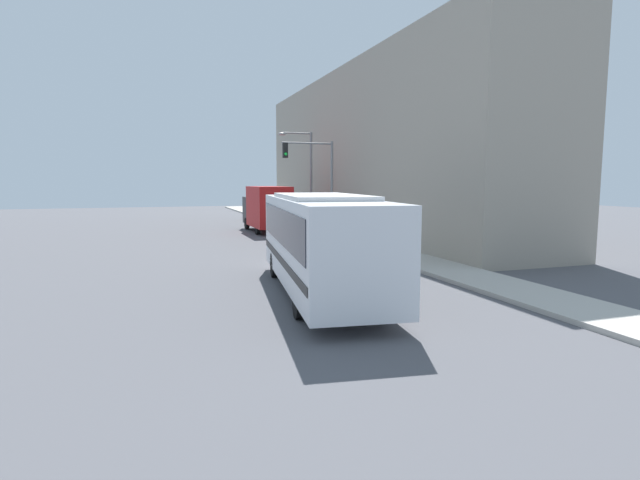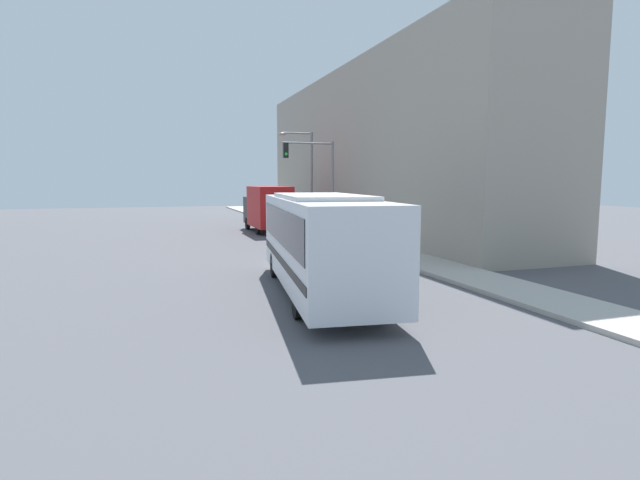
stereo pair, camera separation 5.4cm
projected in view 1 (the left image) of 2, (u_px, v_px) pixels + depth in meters
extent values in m
plane|color=#515156|center=(328.00, 290.00, 16.88)|extent=(120.00, 120.00, 0.00)
cube|color=#B7B2A8|center=(309.00, 229.00, 37.50)|extent=(2.42, 70.00, 0.15)
cube|color=#9E9384|center=(373.00, 153.00, 36.18)|extent=(6.00, 33.68, 11.36)
cube|color=silver|center=(321.00, 241.00, 16.04)|extent=(3.88, 10.35, 2.70)
cube|color=black|center=(321.00, 225.00, 15.99)|extent=(3.82, 9.55, 1.12)
cube|color=black|center=(321.00, 259.00, 16.11)|extent=(3.87, 9.95, 0.24)
cube|color=silver|center=(321.00, 197.00, 15.88)|extent=(3.08, 5.82, 0.16)
cylinder|color=black|center=(334.00, 263.00, 19.47)|extent=(0.40, 0.97, 0.94)
cylinder|color=black|center=(275.00, 265.00, 19.01)|extent=(0.40, 0.97, 0.94)
cylinder|color=black|center=(382.00, 297.00, 13.72)|extent=(0.40, 0.97, 0.94)
cylinder|color=black|center=(299.00, 301.00, 13.26)|extent=(0.40, 0.97, 0.94)
cube|color=#B21919|center=(269.00, 207.00, 35.34)|extent=(2.35, 4.81, 2.84)
cube|color=#262628|center=(259.00, 210.00, 38.53)|extent=(2.24, 1.87, 2.02)
cylinder|color=black|center=(247.00, 224.00, 38.00)|extent=(0.25, 0.90, 0.90)
cylinder|color=black|center=(257.00, 228.00, 34.33)|extent=(0.25, 0.90, 0.90)
cylinder|color=gold|center=(406.00, 255.00, 22.11)|extent=(0.24, 0.24, 0.49)
sphere|color=gold|center=(407.00, 248.00, 22.08)|extent=(0.23, 0.23, 0.23)
cylinder|color=gold|center=(408.00, 255.00, 21.99)|extent=(0.11, 0.14, 0.11)
cylinder|color=slate|center=(332.00, 190.00, 31.20)|extent=(0.16, 0.16, 5.96)
cylinder|color=slate|center=(307.00, 143.00, 30.36)|extent=(3.20, 0.11, 0.11)
cube|color=black|center=(285.00, 150.00, 29.96)|extent=(0.30, 0.24, 0.90)
sphere|color=#19D83F|center=(286.00, 154.00, 29.85)|extent=(0.18, 0.18, 0.18)
cylinder|color=slate|center=(352.00, 235.00, 27.96)|extent=(0.06, 0.06, 0.97)
cylinder|color=#4C4C51|center=(352.00, 225.00, 27.89)|extent=(0.14, 0.14, 0.22)
cylinder|color=slate|center=(311.00, 182.00, 35.42)|extent=(0.18, 0.18, 6.94)
cylinder|color=slate|center=(297.00, 133.00, 34.68)|extent=(2.10, 0.11, 0.11)
ellipsoid|color=gray|center=(282.00, 134.00, 34.35)|extent=(0.56, 0.28, 0.20)
cylinder|color=#23283D|center=(338.00, 229.00, 32.55)|extent=(0.28, 0.28, 0.83)
cylinder|color=#B22D33|center=(338.00, 217.00, 32.46)|extent=(0.34, 0.34, 0.69)
sphere|color=tan|center=(338.00, 210.00, 32.41)|extent=(0.23, 0.23, 0.23)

